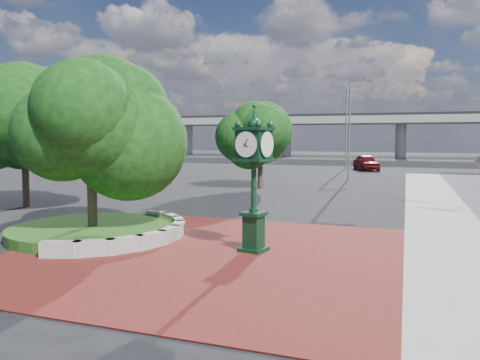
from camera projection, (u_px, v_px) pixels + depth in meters
name	position (u px, v px, depth m)	size (l,w,h in m)	color
ground	(217.00, 247.00, 15.85)	(200.00, 200.00, 0.00)	black
plaza	(205.00, 253.00, 14.91)	(12.00, 12.00, 0.04)	maroon
planter_wall	(147.00, 233.00, 16.73)	(2.96, 6.77, 0.54)	#9E9B93
grass_bed	(93.00, 231.00, 17.50)	(6.10, 6.10, 0.40)	#144012
overpass	(370.00, 120.00, 80.97)	(90.00, 12.00, 7.50)	#9E9B93
tree_planter	(90.00, 137.00, 17.18)	(5.20, 5.20, 6.33)	#38281C
tree_northwest	(24.00, 129.00, 24.50)	(5.60, 5.60, 6.93)	#38281C
tree_street	(260.00, 143.00, 33.77)	(4.40, 4.40, 5.45)	#38281C
post_clock	(254.00, 173.00, 14.90)	(1.13, 1.13, 4.66)	black
parked_car	(366.00, 162.00, 51.60)	(2.03, 5.06, 1.72)	#590C0F
street_lamp_near	(352.00, 121.00, 40.21)	(1.92, 0.37, 8.54)	slate
street_lamp_far	(348.00, 122.00, 54.44)	(2.00, 0.83, 9.21)	slate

